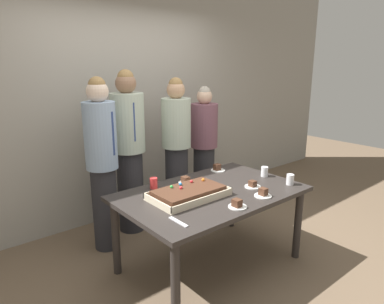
% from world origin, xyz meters
% --- Properties ---
extents(ground_plane, '(12.00, 12.00, 0.00)m').
position_xyz_m(ground_plane, '(0.00, 0.00, 0.00)').
color(ground_plane, brown).
extents(interior_back_panel, '(8.00, 0.12, 3.00)m').
position_xyz_m(interior_back_panel, '(0.00, 1.60, 1.50)').
color(interior_back_panel, '#9E998E').
rests_on(interior_back_panel, ground_plane).
extents(party_table, '(1.63, 1.04, 0.74)m').
position_xyz_m(party_table, '(0.00, 0.00, 0.66)').
color(party_table, '#2D2826').
rests_on(party_table, ground_plane).
extents(sheet_cake, '(0.66, 0.39, 0.11)m').
position_xyz_m(sheet_cake, '(-0.24, 0.02, 0.78)').
color(sheet_cake, beige).
rests_on(sheet_cake, party_table).
extents(plated_slice_near_left, '(0.15, 0.15, 0.06)m').
position_xyz_m(plated_slice_near_left, '(0.36, -0.17, 0.76)').
color(plated_slice_near_left, white).
rests_on(plated_slice_near_left, party_table).
extents(plated_slice_near_right, '(0.15, 0.15, 0.06)m').
position_xyz_m(plated_slice_near_right, '(-0.04, 0.31, 0.76)').
color(plated_slice_near_right, white).
rests_on(plated_slice_near_right, party_table).
extents(plated_slice_far_left, '(0.15, 0.15, 0.07)m').
position_xyz_m(plated_slice_far_left, '(0.46, 0.40, 0.76)').
color(plated_slice_far_left, white).
rests_on(plated_slice_far_left, party_table).
extents(plated_slice_far_right, '(0.15, 0.15, 0.07)m').
position_xyz_m(plated_slice_far_right, '(0.26, -0.37, 0.76)').
color(plated_slice_far_right, white).
rests_on(plated_slice_far_right, party_table).
extents(plated_slice_center_front, '(0.15, 0.15, 0.07)m').
position_xyz_m(plated_slice_center_front, '(-0.08, -0.40, 0.76)').
color(plated_slice_center_front, white).
rests_on(plated_slice_center_front, party_table).
extents(drink_cup_nearest, '(0.07, 0.07, 0.10)m').
position_xyz_m(drink_cup_nearest, '(0.70, -0.04, 0.79)').
color(drink_cup_nearest, white).
rests_on(drink_cup_nearest, party_table).
extents(drink_cup_middle, '(0.07, 0.07, 0.10)m').
position_xyz_m(drink_cup_middle, '(0.69, -0.35, 0.79)').
color(drink_cup_middle, white).
rests_on(drink_cup_middle, party_table).
extents(drink_cup_far_end, '(0.07, 0.07, 0.10)m').
position_xyz_m(drink_cup_far_end, '(-0.35, 0.39, 0.79)').
color(drink_cup_far_end, red).
rests_on(drink_cup_far_end, party_table).
extents(cake_server_utensil, '(0.03, 0.20, 0.01)m').
position_xyz_m(cake_server_utensil, '(-0.60, -0.31, 0.74)').
color(cake_server_utensil, silver).
rests_on(cake_server_utensil, party_table).
extents(person_serving_front, '(0.33, 0.33, 1.70)m').
position_xyz_m(person_serving_front, '(0.34, 0.96, 0.88)').
color(person_serving_front, '#28282D').
rests_on(person_serving_front, ground_plane).
extents(person_green_shirt_behind, '(0.31, 0.31, 1.73)m').
position_xyz_m(person_green_shirt_behind, '(-0.60, 0.92, 0.92)').
color(person_green_shirt_behind, '#28282D').
rests_on(person_green_shirt_behind, ground_plane).
extents(person_striped_tie_right, '(0.36, 0.36, 1.79)m').
position_xyz_m(person_striped_tie_right, '(-0.19, 1.11, 0.93)').
color(person_striped_tie_right, '#28282D').
rests_on(person_striped_tie_right, ground_plane).
extents(person_far_right_suit, '(0.34, 0.34, 1.57)m').
position_xyz_m(person_far_right_suit, '(0.89, 1.10, 0.81)').
color(person_far_right_suit, '#28282D').
rests_on(person_far_right_suit, ground_plane).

